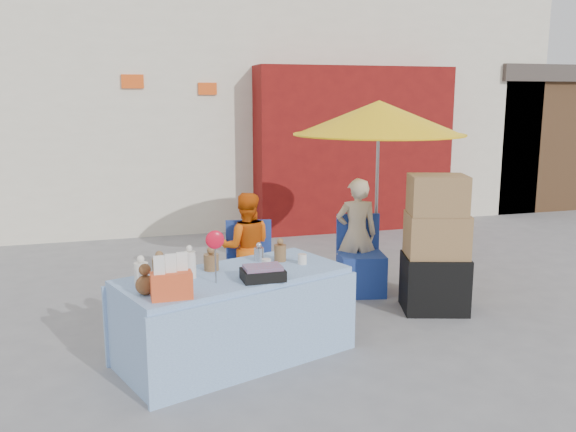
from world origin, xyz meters
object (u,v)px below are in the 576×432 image
object	(u,v)px
vendor_orange	(246,247)
box_stack	(436,249)
market_table	(233,315)
chair_right	(361,270)
chair_left	(250,280)
umbrella	(379,119)
vendor_beige	(356,235)

from	to	relation	value
vendor_orange	box_stack	bearing A→B (deg)	165.16
box_stack	market_table	bearing A→B (deg)	-165.66
market_table	vendor_orange	xyz separation A→B (m)	(0.42, 1.41, 0.21)
chair_right	chair_left	bearing A→B (deg)	-168.57
chair_right	umbrella	xyz separation A→B (m)	(0.30, 0.28, 1.64)
vendor_beige	chair_left	bearing A→B (deg)	17.59
chair_left	market_table	bearing A→B (deg)	-97.08
market_table	vendor_orange	bearing A→B (deg)	54.11
chair_right	vendor_orange	distance (m)	1.30
chair_left	vendor_orange	xyz separation A→B (m)	(-0.00, 0.13, 0.32)
vendor_orange	umbrella	distance (m)	2.04
umbrella	vendor_beige	bearing A→B (deg)	-153.43
vendor_orange	box_stack	distance (m)	1.94
vendor_beige	vendor_orange	bearing A→B (deg)	11.43
chair_left	vendor_orange	world-z (taller)	vendor_orange
vendor_beige	box_stack	world-z (taller)	box_stack
chair_right	vendor_beige	size ratio (longest dim) A/B	0.67
market_table	box_stack	world-z (taller)	box_stack
chair_left	chair_right	world-z (taller)	same
chair_right	vendor_beige	bearing A→B (deg)	102.76
vendor_orange	umbrella	world-z (taller)	umbrella
chair_right	vendor_beige	xyz separation A→B (m)	(-0.00, 0.13, 0.37)
vendor_orange	vendor_beige	bearing A→B (deg)	-168.57
box_stack	vendor_beige	bearing A→B (deg)	119.72
chair_right	box_stack	world-z (taller)	box_stack
vendor_beige	box_stack	bearing A→B (deg)	131.15
chair_right	vendor_orange	bearing A→B (deg)	-174.70
chair_right	vendor_orange	world-z (taller)	vendor_orange
vendor_beige	chair_right	bearing A→B (deg)	102.76
chair_right	umbrella	size ratio (longest dim) A/B	0.41
vendor_orange	chair_right	bearing A→B (deg)	-174.70
vendor_beige	umbrella	bearing A→B (deg)	-142.00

